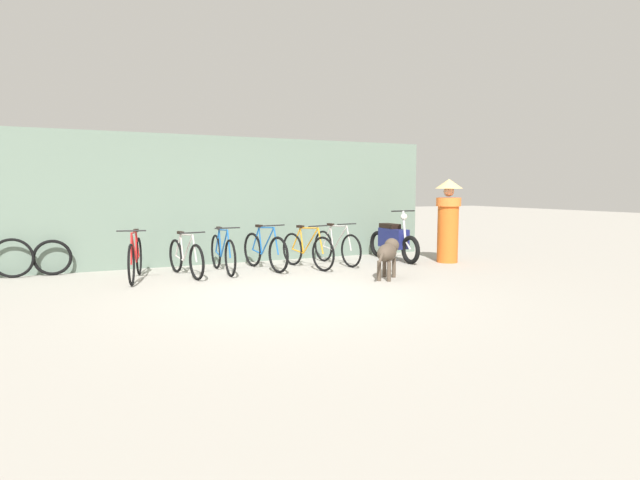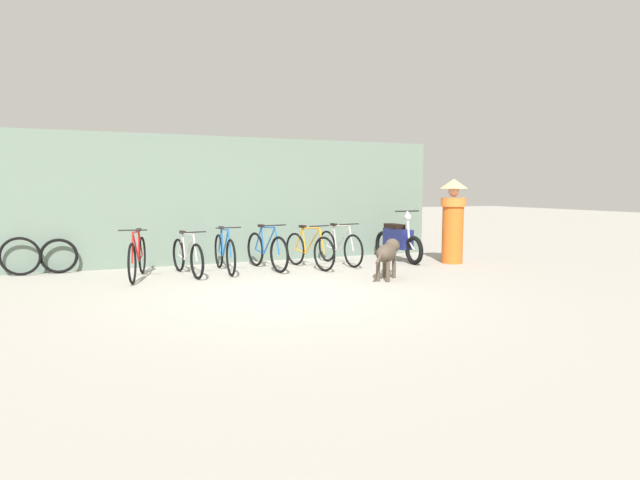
{
  "view_description": "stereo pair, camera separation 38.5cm",
  "coord_description": "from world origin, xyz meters",
  "px_view_note": "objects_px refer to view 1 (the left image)",
  "views": [
    {
      "loc": [
        -2.65,
        -6.86,
        1.56
      ],
      "look_at": [
        1.04,
        1.2,
        0.65
      ],
      "focal_mm": 28.0,
      "sensor_mm": 36.0,
      "label": 1
    },
    {
      "loc": [
        -2.3,
        -7.01,
        1.56
      ],
      "look_at": [
        1.04,
        1.2,
        0.65
      ],
      "focal_mm": 28.0,
      "sensor_mm": 36.0,
      "label": 2
    }
  ],
  "objects_px": {
    "bicycle_4": "(307,250)",
    "spare_tire_left": "(52,258)",
    "bicycle_1": "(186,257)",
    "stray_dog": "(388,252)",
    "bicycle_3": "(265,251)",
    "motorcycle": "(393,240)",
    "bicycle_2": "(223,253)",
    "bicycle_0": "(135,258)",
    "spare_tire_right": "(12,258)",
    "person_in_robes": "(448,218)",
    "bicycle_5": "(337,247)"
  },
  "relations": [
    {
      "from": "bicycle_3",
      "to": "spare_tire_right",
      "type": "xyz_separation_m",
      "value": [
        -4.32,
        0.97,
        -0.01
      ]
    },
    {
      "from": "bicycle_0",
      "to": "spare_tire_right",
      "type": "bearing_deg",
      "value": -108.12
    },
    {
      "from": "bicycle_0",
      "to": "spare_tire_left",
      "type": "distance_m",
      "value": 1.72
    },
    {
      "from": "spare_tire_right",
      "to": "bicycle_4",
      "type": "bearing_deg",
      "value": -12.5
    },
    {
      "from": "bicycle_1",
      "to": "bicycle_2",
      "type": "relative_size",
      "value": 0.94
    },
    {
      "from": "bicycle_4",
      "to": "motorcycle",
      "type": "xyz_separation_m",
      "value": [
        2.16,
        0.23,
        0.09
      ]
    },
    {
      "from": "spare_tire_left",
      "to": "spare_tire_right",
      "type": "relative_size",
      "value": 0.92
    },
    {
      "from": "bicycle_4",
      "to": "spare_tire_left",
      "type": "relative_size",
      "value": 2.49
    },
    {
      "from": "bicycle_2",
      "to": "spare_tire_right",
      "type": "relative_size",
      "value": 2.42
    },
    {
      "from": "bicycle_2",
      "to": "bicycle_3",
      "type": "xyz_separation_m",
      "value": [
        0.82,
        -0.02,
        0.0
      ]
    },
    {
      "from": "bicycle_1",
      "to": "bicycle_3",
      "type": "relative_size",
      "value": 0.97
    },
    {
      "from": "bicycle_2",
      "to": "bicycle_4",
      "type": "bearing_deg",
      "value": 82.36
    },
    {
      "from": "stray_dog",
      "to": "bicycle_3",
      "type": "bearing_deg",
      "value": 87.15
    },
    {
      "from": "bicycle_1",
      "to": "stray_dog",
      "type": "xyz_separation_m",
      "value": [
        3.18,
        -1.7,
        0.12
      ]
    },
    {
      "from": "bicycle_0",
      "to": "spare_tire_right",
      "type": "relative_size",
      "value": 2.45
    },
    {
      "from": "spare_tire_left",
      "to": "bicycle_4",
      "type": "bearing_deg",
      "value": -14.25
    },
    {
      "from": "bicycle_2",
      "to": "spare_tire_left",
      "type": "distance_m",
      "value": 3.03
    },
    {
      "from": "bicycle_3",
      "to": "bicycle_4",
      "type": "bearing_deg",
      "value": 67.37
    },
    {
      "from": "bicycle_4",
      "to": "spare_tire_right",
      "type": "xyz_separation_m",
      "value": [
        -5.13,
        1.14,
        -0.01
      ]
    },
    {
      "from": "bicycle_1",
      "to": "spare_tire_right",
      "type": "bearing_deg",
      "value": -122.33
    },
    {
      "from": "stray_dog",
      "to": "spare_tire_right",
      "type": "xyz_separation_m",
      "value": [
        -5.97,
        2.77,
        -0.1
      ]
    },
    {
      "from": "bicycle_1",
      "to": "bicycle_0",
      "type": "bearing_deg",
      "value": -100.64
    },
    {
      "from": "bicycle_4",
      "to": "stray_dog",
      "type": "xyz_separation_m",
      "value": [
        0.84,
        -1.63,
        0.1
      ]
    },
    {
      "from": "bicycle_0",
      "to": "stray_dog",
      "type": "xyz_separation_m",
      "value": [
        4.03,
        -1.69,
        0.09
      ]
    },
    {
      "from": "bicycle_3",
      "to": "stray_dog",
      "type": "relative_size",
      "value": 1.79
    },
    {
      "from": "bicycle_3",
      "to": "person_in_robes",
      "type": "bearing_deg",
      "value": 68.74
    },
    {
      "from": "bicycle_3",
      "to": "motorcycle",
      "type": "distance_m",
      "value": 2.98
    },
    {
      "from": "spare_tire_right",
      "to": "spare_tire_left",
      "type": "bearing_deg",
      "value": 0.74
    },
    {
      "from": "bicycle_3",
      "to": "spare_tire_left",
      "type": "height_order",
      "value": "bicycle_3"
    },
    {
      "from": "bicycle_3",
      "to": "bicycle_4",
      "type": "height_order",
      "value": "bicycle_3"
    },
    {
      "from": "stray_dog",
      "to": "bicycle_1",
      "type": "bearing_deg",
      "value": 106.28
    },
    {
      "from": "bicycle_3",
      "to": "stray_dog",
      "type": "bearing_deg",
      "value": 31.42
    },
    {
      "from": "bicycle_3",
      "to": "bicycle_4",
      "type": "xyz_separation_m",
      "value": [
        0.82,
        -0.16,
        -0.01
      ]
    },
    {
      "from": "bicycle_4",
      "to": "stray_dog",
      "type": "distance_m",
      "value": 1.84
    },
    {
      "from": "bicycle_1",
      "to": "motorcycle",
      "type": "height_order",
      "value": "motorcycle"
    },
    {
      "from": "bicycle_1",
      "to": "bicycle_3",
      "type": "bearing_deg",
      "value": 82.23
    },
    {
      "from": "bicycle_1",
      "to": "person_in_robes",
      "type": "distance_m",
      "value": 5.44
    },
    {
      "from": "bicycle_0",
      "to": "stray_dog",
      "type": "relative_size",
      "value": 1.85
    },
    {
      "from": "bicycle_2",
      "to": "bicycle_3",
      "type": "relative_size",
      "value": 1.02
    },
    {
      "from": "bicycle_1",
      "to": "bicycle_5",
      "type": "bearing_deg",
      "value": 81.29
    },
    {
      "from": "bicycle_2",
      "to": "spare_tire_right",
      "type": "distance_m",
      "value": 3.62
    },
    {
      "from": "person_in_robes",
      "to": "stray_dog",
      "type": "bearing_deg",
      "value": 68.23
    },
    {
      "from": "bicycle_2",
      "to": "motorcycle",
      "type": "distance_m",
      "value": 3.79
    },
    {
      "from": "bicycle_1",
      "to": "bicycle_5",
      "type": "height_order",
      "value": "bicycle_5"
    },
    {
      "from": "bicycle_2",
      "to": "stray_dog",
      "type": "bearing_deg",
      "value": 52.59
    },
    {
      "from": "bicycle_4",
      "to": "spare_tire_right",
      "type": "bearing_deg",
      "value": -116.69
    },
    {
      "from": "person_in_robes",
      "to": "spare_tire_left",
      "type": "distance_m",
      "value": 7.76
    },
    {
      "from": "bicycle_4",
      "to": "bicycle_0",
      "type": "bearing_deg",
      "value": -105.21
    },
    {
      "from": "bicycle_0",
      "to": "spare_tire_left",
      "type": "height_order",
      "value": "bicycle_0"
    },
    {
      "from": "bicycle_2",
      "to": "bicycle_4",
      "type": "distance_m",
      "value": 1.65
    }
  ]
}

